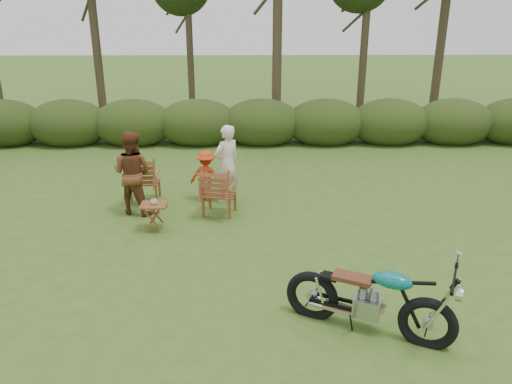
{
  "coord_description": "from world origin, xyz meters",
  "views": [
    {
      "loc": [
        -0.4,
        -6.31,
        4.01
      ],
      "look_at": [
        -0.28,
        2.09,
        0.9
      ],
      "focal_mm": 35.0,
      "sensor_mm": 36.0,
      "label": 1
    }
  ],
  "objects_px": {
    "motorcycle": "(365,329)",
    "cup": "(154,202)",
    "adult_a": "(228,200)",
    "lawn_chair_left": "(146,200)",
    "adult_b": "(136,212)",
    "lawn_chair_right": "(220,214)",
    "side_table": "(155,217)",
    "child": "(207,200)"
  },
  "relations": [
    {
      "from": "motorcycle",
      "to": "cup",
      "type": "distance_m",
      "value": 4.66
    },
    {
      "from": "lawn_chair_right",
      "to": "adult_a",
      "type": "xyz_separation_m",
      "value": [
        0.14,
        0.75,
        0.0
      ]
    },
    {
      "from": "lawn_chair_left",
      "to": "side_table",
      "type": "height_order",
      "value": "side_table"
    },
    {
      "from": "adult_a",
      "to": "child",
      "type": "bearing_deg",
      "value": -43.52
    },
    {
      "from": "lawn_chair_left",
      "to": "cup",
      "type": "xyz_separation_m",
      "value": [
        0.5,
        -1.59,
        0.58
      ]
    },
    {
      "from": "lawn_chair_left",
      "to": "adult_a",
      "type": "bearing_deg",
      "value": 177.07
    },
    {
      "from": "motorcycle",
      "to": "cup",
      "type": "bearing_deg",
      "value": 161.91
    },
    {
      "from": "lawn_chair_right",
      "to": "lawn_chair_left",
      "type": "height_order",
      "value": "lawn_chair_right"
    },
    {
      "from": "lawn_chair_left",
      "to": "adult_b",
      "type": "relative_size",
      "value": 0.58
    },
    {
      "from": "lawn_chair_right",
      "to": "lawn_chair_left",
      "type": "distance_m",
      "value": 1.86
    },
    {
      "from": "motorcycle",
      "to": "adult_a",
      "type": "height_order",
      "value": "adult_a"
    },
    {
      "from": "motorcycle",
      "to": "lawn_chair_left",
      "type": "relative_size",
      "value": 2.11
    },
    {
      "from": "lawn_chair_left",
      "to": "cup",
      "type": "height_order",
      "value": "cup"
    },
    {
      "from": "motorcycle",
      "to": "side_table",
      "type": "distance_m",
      "value": 4.64
    },
    {
      "from": "cup",
      "to": "adult_a",
      "type": "bearing_deg",
      "value": 49.45
    },
    {
      "from": "adult_a",
      "to": "adult_b",
      "type": "bearing_deg",
      "value": -19.99
    },
    {
      "from": "cup",
      "to": "adult_b",
      "type": "xyz_separation_m",
      "value": [
        -0.58,
        0.89,
        -0.58
      ]
    },
    {
      "from": "lawn_chair_right",
      "to": "adult_a",
      "type": "height_order",
      "value": "adult_a"
    },
    {
      "from": "adult_b",
      "to": "adult_a",
      "type": "bearing_deg",
      "value": -143.16
    },
    {
      "from": "side_table",
      "to": "child",
      "type": "xyz_separation_m",
      "value": [
        0.87,
        1.57,
        -0.26
      ]
    },
    {
      "from": "motorcycle",
      "to": "lawn_chair_left",
      "type": "distance_m",
      "value": 6.14
    },
    {
      "from": "lawn_chair_right",
      "to": "child",
      "type": "distance_m",
      "value": 0.85
    },
    {
      "from": "side_table",
      "to": "child",
      "type": "bearing_deg",
      "value": 61.07
    },
    {
      "from": "lawn_chair_left",
      "to": "cup",
      "type": "relative_size",
      "value": 8.09
    },
    {
      "from": "motorcycle",
      "to": "lawn_chair_right",
      "type": "xyz_separation_m",
      "value": [
        -2.15,
        3.99,
        0.0
      ]
    },
    {
      "from": "adult_b",
      "to": "child",
      "type": "bearing_deg",
      "value": -136.5
    },
    {
      "from": "side_table",
      "to": "adult_a",
      "type": "distance_m",
      "value": 2.05
    },
    {
      "from": "side_table",
      "to": "child",
      "type": "relative_size",
      "value": 0.47
    },
    {
      "from": "motorcycle",
      "to": "lawn_chair_right",
      "type": "relative_size",
      "value": 2.09
    },
    {
      "from": "adult_a",
      "to": "child",
      "type": "xyz_separation_m",
      "value": [
        -0.46,
        0.04,
        0.0
      ]
    },
    {
      "from": "lawn_chair_left",
      "to": "side_table",
      "type": "xyz_separation_m",
      "value": [
        0.48,
        -1.59,
        0.26
      ]
    },
    {
      "from": "side_table",
      "to": "adult_a",
      "type": "relative_size",
      "value": 0.31
    },
    {
      "from": "side_table",
      "to": "cup",
      "type": "height_order",
      "value": "cup"
    },
    {
      "from": "lawn_chair_left",
      "to": "cup",
      "type": "bearing_deg",
      "value": 106.06
    },
    {
      "from": "lawn_chair_right",
      "to": "lawn_chair_left",
      "type": "relative_size",
      "value": 1.01
    },
    {
      "from": "lawn_chair_right",
      "to": "child",
      "type": "bearing_deg",
      "value": -54.98
    },
    {
      "from": "lawn_chair_right",
      "to": "cup",
      "type": "xyz_separation_m",
      "value": [
        -1.18,
        -0.79,
        0.58
      ]
    },
    {
      "from": "adult_b",
      "to": "cup",
      "type": "bearing_deg",
      "value": 140.96
    },
    {
      "from": "adult_b",
      "to": "lawn_chair_right",
      "type": "bearing_deg",
      "value": -165.35
    },
    {
      "from": "lawn_chair_right",
      "to": "adult_b",
      "type": "xyz_separation_m",
      "value": [
        -1.76,
        0.1,
        0.0
      ]
    },
    {
      "from": "cup",
      "to": "adult_a",
      "type": "relative_size",
      "value": 0.07
    },
    {
      "from": "adult_b",
      "to": "motorcycle",
      "type": "bearing_deg",
      "value": 151.69
    }
  ]
}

